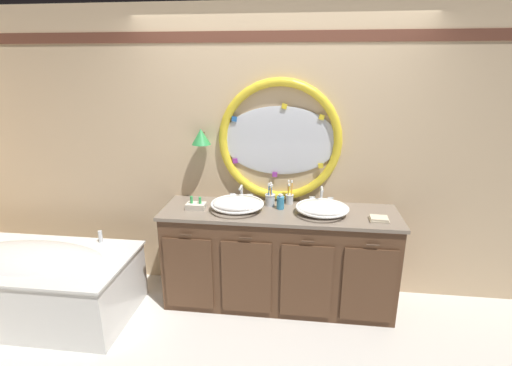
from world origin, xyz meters
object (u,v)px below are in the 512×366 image
soap_dispenser (280,202)px  toiletry_basket (196,206)px  toothbrush_holder_right (289,198)px  toothbrush_holder_left (270,199)px  sink_basin_left (237,204)px  sink_basin_right (322,208)px  bathtub (33,280)px  folded_hand_towel (379,219)px

soap_dispenser → toiletry_basket: size_ratio=0.85×
toothbrush_holder_right → soap_dispenser: bearing=-118.0°
toothbrush_holder_left → toiletry_basket: size_ratio=1.27×
sink_basin_left → sink_basin_right: bearing=-0.0°
soap_dispenser → toiletry_basket: (-0.73, -0.09, -0.03)m
bathtub → toiletry_basket: bearing=16.7°
toothbrush_holder_left → folded_hand_towel: size_ratio=1.43×
sink_basin_left → soap_dispenser: 0.38m
toothbrush_holder_right → toiletry_basket: (-0.80, -0.23, -0.03)m
folded_hand_towel → soap_dispenser: bearing=168.4°
toothbrush_holder_left → soap_dispenser: 0.12m
bathtub → folded_hand_towel: folded_hand_towel is taller
folded_hand_towel → sink_basin_right: bearing=168.9°
toothbrush_holder_right → folded_hand_towel: (0.73, -0.30, -0.04)m
bathtub → toothbrush_holder_right: size_ratio=7.62×
bathtub → toiletry_basket: 1.53m
bathtub → toiletry_basket: size_ratio=10.15×
sink_basin_left → sink_basin_right: 0.72m
sink_basin_left → toothbrush_holder_left: toothbrush_holder_left is taller
toothbrush_holder_left → sink_basin_left: bearing=-151.6°
sink_basin_right → folded_hand_towel: sink_basin_right is taller
toothbrush_holder_left → toothbrush_holder_right: toothbrush_holder_right is taller
soap_dispenser → toothbrush_holder_left: bearing=143.7°
sink_basin_right → toiletry_basket: toiletry_basket is taller
toiletry_basket → bathtub: bearing=-163.3°
sink_basin_left → soap_dispenser: soap_dispenser is taller
bathtub → sink_basin_right: size_ratio=3.80×
bathtub → soap_dispenser: bearing=13.5°
sink_basin_right → toothbrush_holder_left: (-0.45, 0.15, 0.01)m
sink_basin_left → toiletry_basket: (-0.36, -0.02, -0.03)m
sink_basin_right → soap_dispenser: bearing=167.9°
toothbrush_holder_left → folded_hand_towel: 0.93m
sink_basin_left → soap_dispenser: bearing=11.7°
folded_hand_towel → toothbrush_holder_right: bearing=157.6°
soap_dispenser → sink_basin_right: bearing=-12.1°
sink_basin_left → toiletry_basket: 0.36m
sink_basin_left → toothbrush_holder_left: 0.31m
soap_dispenser → toiletry_basket: soap_dispenser is taller
toothbrush_holder_right → toiletry_basket: size_ratio=1.33×
soap_dispenser → toiletry_basket: 0.74m
bathtub → folded_hand_towel: bearing=6.6°
sink_basin_right → soap_dispenser: 0.36m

